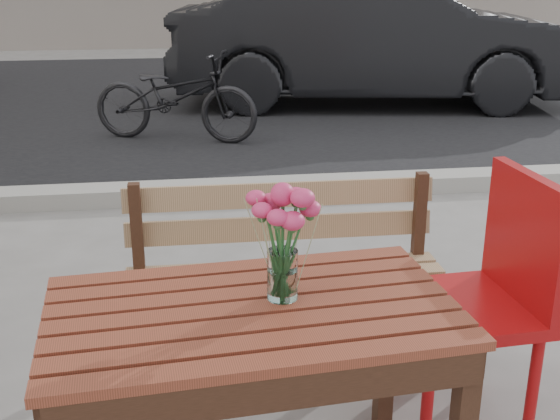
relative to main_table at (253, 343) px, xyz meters
name	(u,v)px	position (x,y,z in m)	size (l,w,h in m)	color
street	(220,130)	(0.18, 5.15, -0.56)	(30.00, 8.12, 0.12)	black
main_table	(253,343)	(0.00, 0.00, 0.00)	(1.20, 0.76, 0.71)	#602B19
main_bench	(284,252)	(0.22, 0.88, -0.10)	(1.31, 0.40, 0.81)	#876546
red_chair	(487,288)	(0.85, 0.33, -0.04)	(0.50, 0.50, 0.96)	#9F0B0D
main_vase	(282,228)	(0.09, 0.04, 0.33)	(0.19, 0.19, 0.35)	white
parked_car	(373,38)	(2.08, 6.45, 0.18)	(1.64, 4.70, 1.55)	black
bicycle	(175,96)	(-0.24, 4.91, -0.17)	(0.56, 1.61, 0.85)	black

